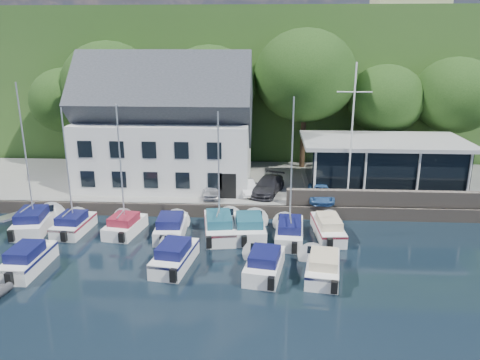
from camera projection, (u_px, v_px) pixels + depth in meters
The scene contains 32 objects.
ground at pixel (237, 294), 24.72m from camera, with size 180.00×180.00×0.00m, color black.
quay at pixel (249, 185), 41.30m from camera, with size 60.00×13.00×1.00m, color gray.
quay_face at pixel (246, 211), 35.09m from camera, with size 60.00×0.30×1.00m, color #5E554B.
hillside at pixel (259, 68), 81.64m from camera, with size 160.00×75.00×16.00m, color #2C511E.
field_patch at pixel (303, 20), 86.50m from camera, with size 50.00×30.00×0.30m, color olive.
harbor_building at pixel (166, 133), 39.30m from camera, with size 14.40×8.20×8.70m, color silver, non-canonical shape.
club_pavilion at pixel (382, 164), 38.55m from camera, with size 13.20×7.20×4.10m, color black, non-canonical shape.
seawall at pixel (409, 199), 34.52m from camera, with size 18.00×0.50×1.20m, color #5E554B.
gangway at pixel (20, 223), 34.19m from camera, with size 1.20×6.00×1.40m, color silver, non-canonical shape.
car_silver at pixel (211, 190), 36.70m from camera, with size 1.28×3.17×1.08m, color #B9B9BE.
car_white at pixel (247, 187), 37.46m from camera, with size 1.17×3.36×1.11m, color silver.
car_dgrey at pixel (268, 186), 37.43m from camera, with size 1.85×4.55×1.32m, color #2D2C31.
car_blue at pixel (321, 192), 35.91m from camera, with size 1.40×3.55×1.22m, color #305992.
flagpole at pixel (352, 135), 34.16m from camera, with size 2.49×0.20×10.38m, color silver, non-canonical shape.
tree_0 at pixel (68, 117), 45.01m from camera, with size 6.85×6.85×9.37m, color black, non-canonical shape.
tree_1 at pixel (111, 105), 44.04m from camera, with size 8.64×8.64×11.81m, color black, non-canonical shape.
tree_2 at pixel (210, 108), 43.44m from camera, with size 8.39×8.39×11.46m, color black, non-canonical shape.
tree_3 at pixel (304, 100), 43.55m from camera, with size 9.46×9.46×12.93m, color black, non-canonical shape.
tree_4 at pixel (384, 117), 43.78m from camera, with size 7.13×7.13×9.74m, color black, non-canonical shape.
tree_5 at pixel (452, 115), 42.91m from camera, with size 7.63×7.63×10.43m, color black, non-canonical shape.
boat_r1_0 at pixel (27, 165), 31.67m from camera, with size 2.22×6.52×9.49m, color white, non-canonical shape.
boat_r1_1 at pixel (68, 173), 31.42m from camera, with size 2.04×5.25×8.59m, color white, non-canonical shape.
boat_r1_2 at pixel (121, 175), 31.26m from camera, with size 2.05×5.09×8.42m, color white, non-canonical shape.
boat_r1_3 at pixel (171, 225), 31.87m from camera, with size 2.04×5.82×1.50m, color white, non-canonical shape.
boat_r1_4 at pixel (219, 167), 30.83m from camera, with size 2.12×6.92×9.58m, color white, non-canonical shape.
boat_r1_5 at pixel (249, 225), 31.88m from camera, with size 2.21×5.93×1.51m, color white, non-canonical shape.
boat_r1_6 at pixel (291, 175), 30.15m from camera, with size 1.93×6.59×8.98m, color white, non-canonical shape.
boat_r1_7 at pixel (328, 226), 31.81m from camera, with size 1.80×6.56×1.46m, color white, non-canonical shape.
boat_r2_0 at pixel (28, 257), 27.13m from camera, with size 1.86×5.89×1.57m, color white, non-canonical shape.
boat_r2_2 at pixel (175, 254), 27.56m from camera, with size 1.98×6.00×1.57m, color white, non-canonical shape.
boat_r2_3 at pixel (265, 261), 26.66m from camera, with size 2.02×5.68×1.51m, color white, non-canonical shape.
boat_r2_4 at pixel (323, 264), 26.46m from camera, with size 1.97×5.91×1.41m, color white, non-canonical shape.
Camera 1 is at (1.34, -21.87, 12.95)m, focal length 35.00 mm.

